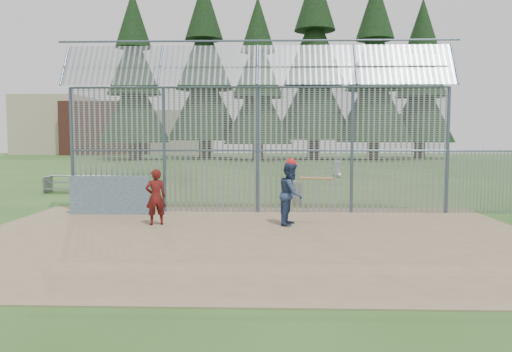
{
  "coord_description": "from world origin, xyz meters",
  "views": [
    {
      "loc": [
        0.46,
        -12.4,
        2.45
      ],
      "look_at": [
        0.0,
        2.0,
        1.3
      ],
      "focal_mm": 35.0,
      "sensor_mm": 36.0,
      "label": 1
    }
  ],
  "objects_px": {
    "batter": "(291,194)",
    "onlooker": "(156,197)",
    "trash_can": "(295,193)",
    "bleacher": "(79,183)",
    "dugout_wall": "(110,195)"
  },
  "relations": [
    {
      "from": "batter",
      "to": "bleacher",
      "type": "distance_m",
      "value": 11.84
    },
    {
      "from": "batter",
      "to": "trash_can",
      "type": "height_order",
      "value": "batter"
    },
    {
      "from": "onlooker",
      "to": "trash_can",
      "type": "relative_size",
      "value": 1.88
    },
    {
      "from": "batter",
      "to": "onlooker",
      "type": "relative_size",
      "value": 1.12
    },
    {
      "from": "onlooker",
      "to": "dugout_wall",
      "type": "bearing_deg",
      "value": -67.37
    },
    {
      "from": "onlooker",
      "to": "bleacher",
      "type": "height_order",
      "value": "onlooker"
    },
    {
      "from": "bleacher",
      "to": "trash_can",
      "type": "bearing_deg",
      "value": -19.24
    },
    {
      "from": "batter",
      "to": "trash_can",
      "type": "xyz_separation_m",
      "value": [
        0.31,
        4.55,
        -0.5
      ]
    },
    {
      "from": "onlooker",
      "to": "batter",
      "type": "bearing_deg",
      "value": 159.02
    },
    {
      "from": "batter",
      "to": "onlooker",
      "type": "height_order",
      "value": "batter"
    },
    {
      "from": "dugout_wall",
      "to": "batter",
      "type": "bearing_deg",
      "value": -16.78
    },
    {
      "from": "trash_can",
      "to": "batter",
      "type": "bearing_deg",
      "value": -93.95
    },
    {
      "from": "dugout_wall",
      "to": "bleacher",
      "type": "relative_size",
      "value": 0.83
    },
    {
      "from": "trash_can",
      "to": "bleacher",
      "type": "height_order",
      "value": "trash_can"
    },
    {
      "from": "dugout_wall",
      "to": "trash_can",
      "type": "height_order",
      "value": "dugout_wall"
    }
  ]
}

